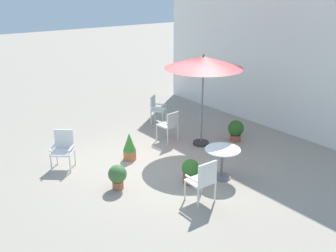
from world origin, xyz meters
name	(u,v)px	position (x,y,z in m)	size (l,w,h in m)	color
ground_plane	(163,164)	(0.00, 0.00, 0.00)	(60.00, 60.00, 0.00)	#A29685
villa_facade	(281,47)	(0.00, 4.35, 2.48)	(9.76, 0.30, 4.97)	white
patio_umbrella_0	(203,63)	(-0.35, 1.59, 2.29)	(2.08, 2.08, 2.54)	#2D2D2D
cafe_table_0	(222,158)	(1.40, 0.64, 0.51)	(0.81, 0.81, 0.72)	white
patio_chair_0	(169,124)	(-1.07, 1.03, 0.53)	(0.53, 0.50, 0.89)	silver
patio_chair_1	(63,147)	(-1.35, -2.01, 0.52)	(0.67, 0.67, 0.93)	white
patio_chair_2	(156,108)	(-2.56, 1.66, 0.52)	(0.61, 0.61, 0.88)	white
patio_chair_3	(203,179)	(1.94, -0.45, 0.54)	(0.46, 0.51, 0.94)	white
potted_plant_0	(236,130)	(0.04, 2.57, 0.33)	(0.46, 0.46, 0.60)	#A2513B
potted_plant_1	(118,176)	(0.38, -1.53, 0.32)	(0.41, 0.41, 0.56)	#AF6541
potted_plant_2	(190,171)	(1.15, -0.10, 0.29)	(0.39, 0.39, 0.57)	#985434
potted_plant_3	(129,146)	(-0.74, -0.51, 0.36)	(0.33, 0.33, 0.72)	#C87140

